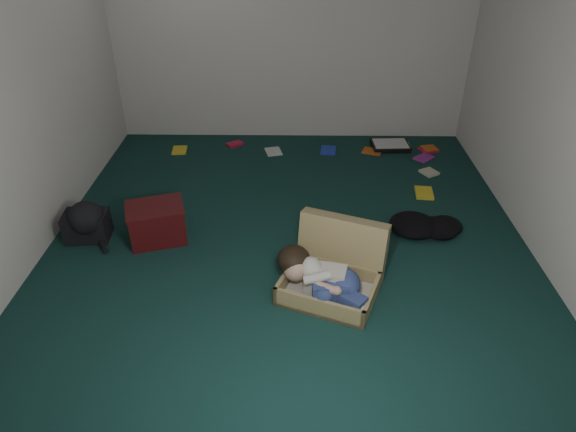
{
  "coord_description": "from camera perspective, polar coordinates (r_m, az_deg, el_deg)",
  "views": [
    {
      "loc": [
        0.05,
        -3.56,
        2.5
      ],
      "look_at": [
        0.0,
        -0.15,
        0.35
      ],
      "focal_mm": 32.0,
      "sensor_mm": 36.0,
      "label": 1
    }
  ],
  "objects": [
    {
      "name": "book_scatter",
      "position": [
        5.81,
        6.6,
        6.65
      ],
      "size": [
        3.06,
        1.35,
        0.02
      ],
      "color": "yellow",
      "rests_on": "floor"
    },
    {
      "name": "paper_tray",
      "position": [
        6.09,
        11.3,
        7.69
      ],
      "size": [
        0.44,
        0.34,
        0.06
      ],
      "rotation": [
        0.0,
        0.0,
        0.05
      ],
      "color": "black",
      "rests_on": "floor"
    },
    {
      "name": "person",
      "position": [
        3.67,
        3.72,
        -6.83
      ],
      "size": [
        0.65,
        0.53,
        0.3
      ],
      "rotation": [
        0.0,
        0.0,
        -0.37
      ],
      "color": "beige",
      "rests_on": "suitcase"
    },
    {
      "name": "wall_right",
      "position": [
        4.23,
        28.94,
        11.85
      ],
      "size": [
        0.0,
        4.5,
        4.5
      ],
      "primitive_type": "plane",
      "rotation": [
        1.57,
        0.0,
        -1.57
      ],
      "color": "white",
      "rests_on": "ground"
    },
    {
      "name": "maroon_bin",
      "position": [
        4.43,
        -14.38,
        -0.74
      ],
      "size": [
        0.55,
        0.49,
        0.32
      ],
      "rotation": [
        0.0,
        0.0,
        0.3
      ],
      "color": "#420D0F",
      "rests_on": "floor"
    },
    {
      "name": "clothing_pile",
      "position": [
        4.61,
        15.4,
        -0.81
      ],
      "size": [
        0.46,
        0.38,
        0.15
      ],
      "primitive_type": null,
      "rotation": [
        0.0,
        0.0,
        -0.0
      ],
      "color": "black",
      "rests_on": "floor"
    },
    {
      "name": "wall_left",
      "position": [
        4.27,
        -28.56,
        12.15
      ],
      "size": [
        0.0,
        4.5,
        4.5
      ],
      "primitive_type": "plane",
      "rotation": [
        1.57,
        0.0,
        1.57
      ],
      "color": "white",
      "rests_on": "ground"
    },
    {
      "name": "suitcase",
      "position": [
        3.81,
        5.18,
        -6.0
      ],
      "size": [
        0.86,
        0.85,
        0.49
      ],
      "rotation": [
        0.0,
        0.0,
        -0.37
      ],
      "color": "tan",
      "rests_on": "floor"
    },
    {
      "name": "wall_front",
      "position": [
        1.77,
        -1.01,
        -10.27
      ],
      "size": [
        4.5,
        0.0,
        4.5
      ],
      "primitive_type": "plane",
      "rotation": [
        -1.57,
        0.0,
        0.0
      ],
      "color": "white",
      "rests_on": "ground"
    },
    {
      "name": "wall_back",
      "position": [
        5.93,
        0.36,
        20.58
      ],
      "size": [
        4.5,
        0.0,
        4.5
      ],
      "primitive_type": "plane",
      "rotation": [
        1.57,
        0.0,
        0.0
      ],
      "color": "white",
      "rests_on": "ground"
    },
    {
      "name": "backpack",
      "position": [
        4.64,
        -21.45,
        -0.9
      ],
      "size": [
        0.47,
        0.39,
        0.26
      ],
      "primitive_type": null,
      "rotation": [
        0.0,
        0.0,
        0.08
      ],
      "color": "black",
      "rests_on": "floor"
    },
    {
      "name": "floor",
      "position": [
        4.34,
        0.03,
        -2.85
      ],
      "size": [
        4.5,
        4.5,
        0.0
      ],
      "primitive_type": "plane",
      "color": "#102F2B",
      "rests_on": "ground"
    }
  ]
}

